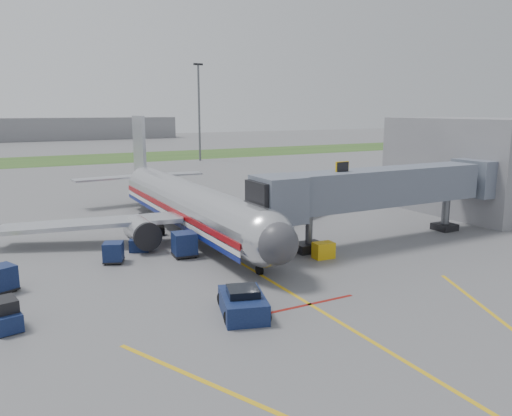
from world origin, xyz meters
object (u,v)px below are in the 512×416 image
baggage_tug (6,315)px  belt_loader (142,240)px  airliner (189,203)px  pushback_tug (243,303)px

baggage_tug → belt_loader: (10.26, 12.04, -0.14)m
airliner → belt_loader: bearing=-152.8°
baggage_tug → pushback_tug: bearing=-19.9°
airliner → baggage_tug: size_ratio=14.71×
belt_loader → airliner: bearing=27.2°
pushback_tug → baggage_tug: 12.05m
airliner → pushback_tug: (-4.00, -18.75, -2.01)m
airliner → baggage_tug: airliner is taller
baggage_tug → airliner: bearing=43.7°
pushback_tug → baggage_tug: baggage_tug is taller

